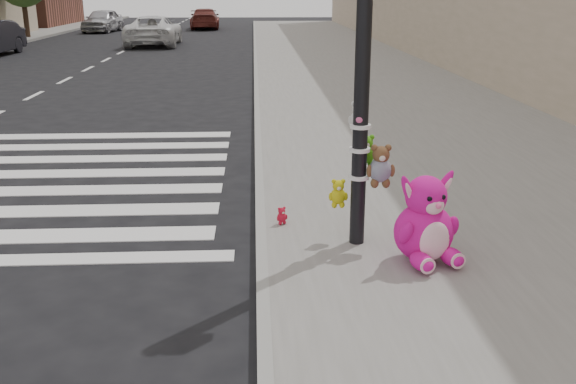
{
  "coord_description": "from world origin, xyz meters",
  "views": [
    {
      "loc": [
        1.5,
        -4.72,
        2.82
      ],
      "look_at": [
        1.84,
        1.74,
        0.75
      ],
      "focal_mm": 40.0,
      "sensor_mm": 36.0,
      "label": 1
    }
  ],
  "objects_px": {
    "signal_pole": "(365,92)",
    "red_teddy": "(282,216)",
    "car_white_near": "(154,31)",
    "pink_bunny": "(426,225)"
  },
  "relations": [
    {
      "from": "signal_pole",
      "to": "red_teddy",
      "type": "relative_size",
      "value": 18.68
    },
    {
      "from": "signal_pole",
      "to": "car_white_near",
      "type": "height_order",
      "value": "signal_pole"
    },
    {
      "from": "pink_bunny",
      "to": "car_white_near",
      "type": "relative_size",
      "value": 0.18
    },
    {
      "from": "pink_bunny",
      "to": "car_white_near",
      "type": "xyz_separation_m",
      "value": [
        -6.71,
        27.36,
        0.2
      ]
    },
    {
      "from": "pink_bunny",
      "to": "car_white_near",
      "type": "distance_m",
      "value": 28.17
    },
    {
      "from": "red_teddy",
      "to": "car_white_near",
      "type": "bearing_deg",
      "value": 75.67
    },
    {
      "from": "signal_pole",
      "to": "pink_bunny",
      "type": "bearing_deg",
      "value": -43.45
    },
    {
      "from": "signal_pole",
      "to": "car_white_near",
      "type": "bearing_deg",
      "value": 102.88
    },
    {
      "from": "car_white_near",
      "to": "red_teddy",
      "type": "bearing_deg",
      "value": 100.03
    },
    {
      "from": "pink_bunny",
      "to": "car_white_near",
      "type": "height_order",
      "value": "car_white_near"
    }
  ]
}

